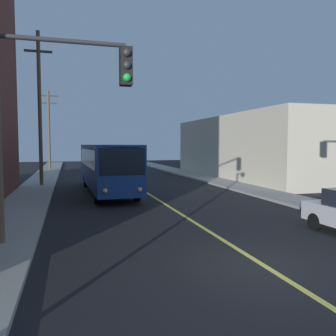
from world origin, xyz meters
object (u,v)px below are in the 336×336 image
object	(u,v)px
traffic_signal_left_corner	(49,102)
utility_pole_mid	(40,102)
city_bus	(107,165)
utility_pole_far	(49,126)

from	to	relation	value
traffic_signal_left_corner	utility_pole_mid	bearing A→B (deg)	94.87
utility_pole_mid	traffic_signal_left_corner	distance (m)	18.86
city_bus	utility_pole_far	distance (m)	22.54
city_bus	traffic_signal_left_corner	distance (m)	14.68
traffic_signal_left_corner	city_bus	bearing A→B (deg)	78.49
city_bus	utility_pole_far	size ratio (longest dim) A/B	1.27
utility_pole_mid	traffic_signal_left_corner	world-z (taller)	utility_pole_mid
utility_pole_mid	traffic_signal_left_corner	xyz separation A→B (m)	(1.59, -18.67, -2.12)
city_bus	traffic_signal_left_corner	xyz separation A→B (m)	(-2.89, -14.17, 2.49)
city_bus	traffic_signal_left_corner	bearing A→B (deg)	-101.51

